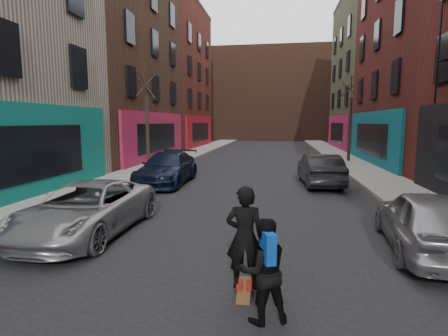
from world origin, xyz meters
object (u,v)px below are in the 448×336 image
(parked_left_far, at_px, (87,209))
(skateboard, at_px, (244,290))
(parked_right_end, at_px, (320,170))
(pedestrian, at_px, (263,270))
(tree_left_far, at_px, (147,112))
(tree_right_far, at_px, (351,112))
(parked_left_end, at_px, (167,168))
(parked_right_far, at_px, (427,221))
(skateboarder, at_px, (245,237))

(parked_left_far, height_order, skateboard, parked_left_far)
(parked_right_end, relative_size, pedestrian, 2.82)
(tree_left_far, bearing_deg, tree_right_far, 25.82)
(parked_left_far, xyz_separation_m, parked_left_end, (-0.29, 7.32, 0.07))
(tree_right_far, height_order, skateboard, tree_right_far)
(parked_right_far, bearing_deg, parked_left_end, -35.59)
(skateboard, height_order, pedestrian, pedestrian)
(tree_left_far, distance_m, skateboard, 15.99)
(parked_right_far, bearing_deg, pedestrian, 49.68)
(skateboard, bearing_deg, parked_right_end, 75.38)
(tree_left_far, height_order, skateboard, tree_left_far)
(parked_right_end, xyz_separation_m, skateboard, (-2.34, -10.46, -0.65))
(parked_left_far, bearing_deg, skateboard, -30.17)
(parked_left_end, bearing_deg, skateboard, -66.21)
(parked_left_far, height_order, parked_right_end, parked_right_end)
(parked_left_end, relative_size, skateboarder, 2.89)
(tree_right_far, xyz_separation_m, parked_left_end, (-9.87, -10.15, -2.81))
(parked_right_far, distance_m, pedestrian, 4.70)
(tree_left_far, xyz_separation_m, parked_left_end, (2.53, -4.15, -2.66))
(parked_left_far, relative_size, parked_left_end, 0.94)
(tree_left_far, distance_m, pedestrian, 16.70)
(pedestrian, bearing_deg, tree_left_far, -84.83)
(skateboard, bearing_deg, parked_left_far, 147.74)
(tree_right_far, height_order, pedestrian, tree_right_far)
(parked_left_end, bearing_deg, parked_left_far, -88.80)
(tree_left_far, bearing_deg, parked_right_end, -20.36)
(skateboard, relative_size, skateboarder, 0.47)
(tree_left_far, height_order, parked_right_far, tree_left_far)
(tree_right_far, bearing_deg, tree_left_far, -154.18)
(parked_right_far, bearing_deg, skateboarder, 39.35)
(skateboard, distance_m, pedestrian, 1.12)
(tree_left_far, distance_m, parked_right_far, 15.99)
(tree_left_far, relative_size, parked_right_end, 1.52)
(parked_right_far, relative_size, skateboard, 5.10)
(tree_right_far, bearing_deg, parked_left_end, -134.20)
(skateboard, bearing_deg, pedestrian, -68.65)
(parked_left_end, height_order, skateboard, parked_left_end)
(parked_left_far, bearing_deg, parked_right_far, -0.02)
(parked_right_far, relative_size, pedestrian, 2.70)
(parked_left_far, xyz_separation_m, parked_right_far, (7.99, -0.01, 0.04))
(tree_left_far, bearing_deg, parked_left_far, -76.22)
(tree_right_far, bearing_deg, pedestrian, -103.55)
(skateboarder, bearing_deg, skateboard, 180.00)
(parked_left_far, relative_size, skateboarder, 2.73)
(parked_left_end, xyz_separation_m, pedestrian, (4.88, -10.58, 0.05))
(tree_left_far, xyz_separation_m, parked_left_far, (2.81, -11.47, -2.73))
(skateboard, bearing_deg, parked_right_far, 31.38)
(parked_right_far, xyz_separation_m, parked_right_end, (-1.40, 8.00, 0.01))
(tree_left_far, relative_size, skateboarder, 3.78)
(tree_right_far, xyz_separation_m, pedestrian, (-5.00, -20.73, -2.76))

